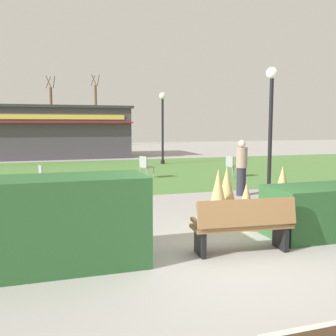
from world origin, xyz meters
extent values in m
plane|color=#999691|center=(0.00, 0.00, 0.00)|extent=(80.00, 80.00, 0.00)
cube|color=#4C7A38|center=(0.00, 11.85, 0.00)|extent=(36.00, 12.00, 0.01)
cube|color=olive|center=(0.37, 0.26, 0.45)|extent=(1.74, 0.63, 0.06)
cube|color=olive|center=(0.35, 0.05, 0.73)|extent=(1.70, 0.27, 0.44)
cube|color=black|center=(-0.36, 0.33, 0.23)|extent=(0.12, 0.45, 0.45)
cube|color=black|center=(1.10, 0.20, 0.23)|extent=(0.12, 0.45, 0.45)
cube|color=olive|center=(-0.44, 0.33, 0.57)|extent=(0.10, 0.44, 0.06)
cube|color=olive|center=(1.18, 0.19, 0.57)|extent=(0.10, 0.44, 0.06)
cube|color=#28562B|center=(-2.65, 0.50, 0.69)|extent=(2.76, 1.10, 1.38)
cube|color=#28562B|center=(2.59, 0.68, 0.49)|extent=(2.65, 1.10, 0.97)
cone|color=tan|center=(0.71, 1.94, 0.62)|extent=(0.55, 0.55, 1.23)
cone|color=tan|center=(1.08, 2.26, 0.62)|extent=(0.58, 0.58, 1.25)
cone|color=tan|center=(2.00, 1.51, 0.65)|extent=(0.66, 0.66, 1.29)
cone|color=tan|center=(1.17, 1.54, 0.48)|extent=(0.54, 0.54, 0.96)
cylinder|color=black|center=(3.86, 4.93, 0.10)|extent=(0.22, 0.22, 0.20)
cylinder|color=black|center=(3.86, 4.93, 1.77)|extent=(0.12, 0.12, 3.53)
sphere|color=white|center=(3.86, 4.93, 3.69)|extent=(0.36, 0.36, 0.36)
cylinder|color=black|center=(3.45, 14.84, 0.10)|extent=(0.22, 0.22, 0.20)
cylinder|color=black|center=(3.45, 14.84, 1.77)|extent=(0.12, 0.12, 3.53)
sphere|color=white|center=(3.45, 14.84, 3.69)|extent=(0.36, 0.36, 0.36)
cube|color=#47424C|center=(-1.97, 21.28, 1.59)|extent=(9.19, 4.73, 3.18)
cube|color=#333338|center=(-1.97, 21.28, 3.26)|extent=(9.49, 5.03, 0.16)
cube|color=maroon|center=(-1.97, 18.74, 2.29)|extent=(9.29, 0.36, 0.08)
cube|color=#D8CC4C|center=(-1.97, 18.90, 2.60)|extent=(8.27, 0.04, 0.28)
cube|color=gray|center=(4.64, 8.81, 0.45)|extent=(0.52, 0.52, 0.04)
cube|color=gray|center=(4.44, 8.77, 0.67)|extent=(0.13, 0.44, 0.44)
cylinder|color=gray|center=(4.86, 8.66, 0.23)|extent=(0.03, 0.03, 0.45)
cylinder|color=gray|center=(4.78, 9.03, 0.23)|extent=(0.03, 0.03, 0.45)
cylinder|color=gray|center=(4.49, 8.58, 0.23)|extent=(0.03, 0.03, 0.45)
cylinder|color=gray|center=(4.41, 8.95, 0.23)|extent=(0.03, 0.03, 0.45)
cube|color=gray|center=(-3.08, 7.16, 0.45)|extent=(0.52, 0.52, 0.04)
cube|color=gray|center=(-2.88, 7.19, 0.67)|extent=(0.13, 0.44, 0.44)
cylinder|color=gray|center=(-3.30, 7.30, 0.23)|extent=(0.03, 0.03, 0.45)
cylinder|color=gray|center=(-3.23, 6.93, 0.23)|extent=(0.03, 0.03, 0.45)
cylinder|color=gray|center=(-2.93, 7.38, 0.23)|extent=(0.03, 0.03, 0.45)
cylinder|color=gray|center=(-2.85, 7.01, 0.23)|extent=(0.03, 0.03, 0.45)
cube|color=gray|center=(1.19, 9.63, 0.45)|extent=(0.58, 0.58, 0.04)
cube|color=gray|center=(1.01, 9.54, 0.67)|extent=(0.22, 0.42, 0.44)
cylinder|color=gray|center=(1.45, 9.53, 0.23)|extent=(0.03, 0.03, 0.45)
cylinder|color=gray|center=(1.29, 9.88, 0.23)|extent=(0.03, 0.03, 0.45)
cylinder|color=gray|center=(1.10, 9.37, 0.23)|extent=(0.03, 0.03, 0.45)
cylinder|color=gray|center=(0.94, 9.72, 0.23)|extent=(0.03, 0.03, 0.45)
cylinder|color=#23232D|center=(2.93, 4.99, 0.42)|extent=(0.28, 0.28, 0.85)
cylinder|color=gray|center=(2.93, 4.99, 1.16)|extent=(0.34, 0.34, 0.62)
sphere|color=beige|center=(2.93, 4.99, 1.58)|extent=(0.22, 0.22, 0.22)
cube|color=navy|center=(-4.17, 28.27, 0.55)|extent=(4.24, 1.89, 0.60)
cube|color=black|center=(-4.32, 28.27, 0.98)|extent=(2.34, 1.63, 0.44)
cylinder|color=black|center=(-2.89, 29.22, 0.32)|extent=(0.64, 0.23, 0.64)
cylinder|color=black|center=(-2.85, 27.38, 0.32)|extent=(0.64, 0.23, 0.64)
cylinder|color=black|center=(-5.49, 29.16, 0.32)|extent=(0.64, 0.23, 0.64)
cylinder|color=black|center=(-5.45, 27.32, 0.32)|extent=(0.64, 0.23, 0.64)
cube|color=silver|center=(0.94, 28.27, 0.55)|extent=(4.26, 1.93, 0.60)
cube|color=black|center=(0.79, 28.27, 0.98)|extent=(2.36, 1.66, 0.44)
cylinder|color=black|center=(2.21, 29.23, 0.32)|extent=(0.65, 0.24, 0.64)
cylinder|color=black|center=(2.27, 27.39, 0.32)|extent=(0.65, 0.24, 0.64)
cylinder|color=black|center=(-0.39, 29.15, 0.32)|extent=(0.65, 0.24, 0.64)
cylinder|color=black|center=(-0.33, 27.31, 0.32)|extent=(0.65, 0.24, 0.64)
cylinder|color=brown|center=(-1.94, 33.59, 2.83)|extent=(0.28, 0.28, 5.66)
cylinder|color=brown|center=(-1.61, 33.69, 6.16)|extent=(0.25, 0.58, 1.12)
cylinder|color=brown|center=(-2.12, 33.89, 6.16)|extent=(0.54, 0.36, 1.12)
cylinder|color=brown|center=(-2.11, 33.28, 6.16)|extent=(0.54, 0.35, 1.12)
cylinder|color=brown|center=(2.47, 35.00, 3.07)|extent=(0.28, 0.28, 6.14)
cylinder|color=brown|center=(2.80, 35.11, 6.64)|extent=(0.25, 0.58, 1.12)
cylinder|color=brown|center=(2.29, 35.30, 6.64)|extent=(0.54, 0.36, 1.12)
cylinder|color=brown|center=(2.29, 34.70, 6.64)|extent=(0.54, 0.35, 1.12)
camera|label=1|loc=(-2.77, -5.43, 2.15)|focal=41.45mm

